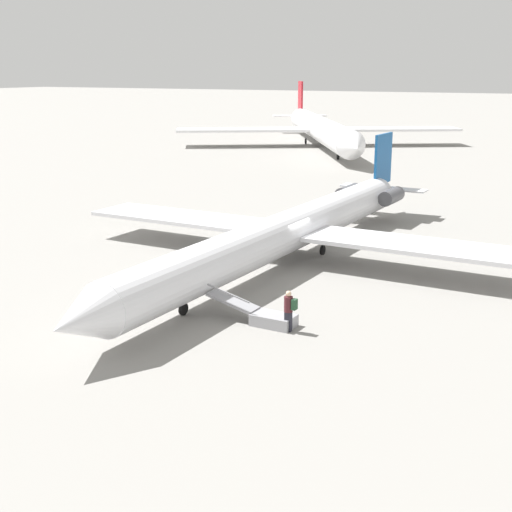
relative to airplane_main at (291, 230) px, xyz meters
The scene contains 5 objects.
ground_plane 2.00m from the airplane_main, ahead, with size 600.00×600.00×0.00m, color gray.
airplane_main is the anchor object (origin of this frame).
airplane_far_right 61.26m from the airplane_main, 159.20° to the right, with size 45.54×36.55×8.48m.
boarding_stairs 10.55m from the airplane_main, 18.44° to the left, with size 1.17×4.05×1.55m.
passenger 11.25m from the airplane_main, 24.00° to the left, with size 0.36×0.55×1.74m.
Camera 1 is at (34.42, 15.97, 10.44)m, focal length 50.00 mm.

